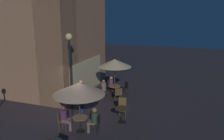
{
  "coord_description": "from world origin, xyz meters",
  "views": [
    {
      "loc": [
        -9.09,
        -5.51,
        5.14
      ],
      "look_at": [
        2.45,
        -1.32,
        2.17
      ],
      "focal_mm": 36.19,
      "sensor_mm": 36.0,
      "label": 1
    }
  ],
  "objects_px": {
    "street_lamp_near_corner": "(70,58)",
    "cafe_table_1": "(115,89)",
    "patron_seated_0": "(93,119)",
    "patron_standing_4": "(81,97)",
    "cafe_chair_0": "(96,123)",
    "patio_umbrella_1": "(115,63)",
    "patio_umbrella_0": "(79,89)",
    "cafe_chair_4": "(111,85)",
    "cafe_chair_6": "(122,105)",
    "patron_seated_2": "(111,84)",
    "cafe_table_2": "(122,112)",
    "cafe_chair_2": "(118,93)",
    "cafe_table_0": "(80,122)",
    "patron_seated_3": "(104,88)",
    "patron_seated_1": "(65,117)",
    "cafe_chair_5": "(102,91)",
    "cafe_chair_3": "(125,87)",
    "cafe_chair_1": "(62,119)"
  },
  "relations": [
    {
      "from": "cafe_chair_0",
      "to": "patron_standing_4",
      "type": "bearing_deg",
      "value": -54.42
    },
    {
      "from": "cafe_table_1",
      "to": "patron_seated_2",
      "type": "bearing_deg",
      "value": 37.43
    },
    {
      "from": "patio_umbrella_0",
      "to": "cafe_chair_6",
      "type": "height_order",
      "value": "patio_umbrella_0"
    },
    {
      "from": "patio_umbrella_1",
      "to": "patron_standing_4",
      "type": "distance_m",
      "value": 3.3
    },
    {
      "from": "street_lamp_near_corner",
      "to": "cafe_table_1",
      "type": "distance_m",
      "value": 4.37
    },
    {
      "from": "patio_umbrella_1",
      "to": "cafe_chair_5",
      "type": "distance_m",
      "value": 1.93
    },
    {
      "from": "cafe_chair_3",
      "to": "cafe_chair_4",
      "type": "distance_m",
      "value": 1.04
    },
    {
      "from": "cafe_table_2",
      "to": "patio_umbrella_1",
      "type": "height_order",
      "value": "patio_umbrella_1"
    },
    {
      "from": "patron_seated_3",
      "to": "cafe_chair_6",
      "type": "bearing_deg",
      "value": -91.83
    },
    {
      "from": "cafe_chair_2",
      "to": "cafe_chair_6",
      "type": "xyz_separation_m",
      "value": [
        -1.77,
        -0.82,
        0.04
      ]
    },
    {
      "from": "cafe_chair_1",
      "to": "cafe_chair_5",
      "type": "bearing_deg",
      "value": 77.84
    },
    {
      "from": "cafe_chair_6",
      "to": "patron_seated_3",
      "type": "relative_size",
      "value": 0.77
    },
    {
      "from": "cafe_table_1",
      "to": "patron_seated_2",
      "type": "relative_size",
      "value": 0.64
    },
    {
      "from": "cafe_chair_1",
      "to": "patron_standing_4",
      "type": "distance_m",
      "value": 2.04
    },
    {
      "from": "cafe_chair_3",
      "to": "patron_seated_1",
      "type": "xyz_separation_m",
      "value": [
        -5.45,
        1.23,
        0.12
      ]
    },
    {
      "from": "street_lamp_near_corner",
      "to": "cafe_chair_1",
      "type": "bearing_deg",
      "value": -167.21
    },
    {
      "from": "patron_seated_0",
      "to": "patron_standing_4",
      "type": "distance_m",
      "value": 2.35
    },
    {
      "from": "patron_standing_4",
      "to": "cafe_table_1",
      "type": "bearing_deg",
      "value": -30.98
    },
    {
      "from": "street_lamp_near_corner",
      "to": "cafe_chair_4",
      "type": "bearing_deg",
      "value": -9.5
    },
    {
      "from": "patio_umbrella_1",
      "to": "cafe_chair_0",
      "type": "distance_m",
      "value": 5.02
    },
    {
      "from": "cafe_chair_6",
      "to": "patron_seated_2",
      "type": "distance_m",
      "value": 3.44
    },
    {
      "from": "patio_umbrella_0",
      "to": "cafe_chair_4",
      "type": "height_order",
      "value": "patio_umbrella_0"
    },
    {
      "from": "patron_seated_1",
      "to": "patio_umbrella_1",
      "type": "bearing_deg",
      "value": 72.76
    },
    {
      "from": "cafe_table_0",
      "to": "cafe_table_1",
      "type": "relative_size",
      "value": 0.92
    },
    {
      "from": "patron_standing_4",
      "to": "patio_umbrella_0",
      "type": "bearing_deg",
      "value": -168.34
    },
    {
      "from": "cafe_table_1",
      "to": "patio_umbrella_0",
      "type": "bearing_deg",
      "value": -179.72
    },
    {
      "from": "cafe_chair_3",
      "to": "cafe_chair_5",
      "type": "relative_size",
      "value": 1.0
    },
    {
      "from": "street_lamp_near_corner",
      "to": "cafe_chair_2",
      "type": "relative_size",
      "value": 4.87
    },
    {
      "from": "cafe_chair_1",
      "to": "cafe_chair_6",
      "type": "relative_size",
      "value": 0.93
    },
    {
      "from": "cafe_chair_2",
      "to": "patron_seated_3",
      "type": "relative_size",
      "value": 0.7
    },
    {
      "from": "cafe_table_0",
      "to": "patron_seated_1",
      "type": "xyz_separation_m",
      "value": [
        -0.12,
        0.72,
        0.17
      ]
    },
    {
      "from": "cafe_chair_6",
      "to": "street_lamp_near_corner",
      "type": "bearing_deg",
      "value": -85.64
    },
    {
      "from": "patron_seated_1",
      "to": "cafe_chair_5",
      "type": "bearing_deg",
      "value": 79.75
    },
    {
      "from": "cafe_chair_0",
      "to": "cafe_chair_4",
      "type": "relative_size",
      "value": 0.9
    },
    {
      "from": "street_lamp_near_corner",
      "to": "patron_seated_3",
      "type": "distance_m",
      "value": 3.79
    },
    {
      "from": "cafe_chair_2",
      "to": "cafe_chair_3",
      "type": "bearing_deg",
      "value": -37.59
    },
    {
      "from": "street_lamp_near_corner",
      "to": "patron_seated_1",
      "type": "xyz_separation_m",
      "value": [
        -1.49,
        -0.49,
        -2.4
      ]
    },
    {
      "from": "cafe_table_2",
      "to": "cafe_chair_2",
      "type": "bearing_deg",
      "value": 22.39
    },
    {
      "from": "street_lamp_near_corner",
      "to": "cafe_table_1",
      "type": "xyz_separation_m",
      "value": [
        3.38,
        -1.18,
        -2.5
      ]
    },
    {
      "from": "patron_seated_0",
      "to": "patron_standing_4",
      "type": "xyz_separation_m",
      "value": [
        1.78,
        1.52,
        0.24
      ]
    },
    {
      "from": "cafe_chair_2",
      "to": "cafe_chair_4",
      "type": "xyz_separation_m",
      "value": [
        1.34,
        0.97,
        0.01
      ]
    },
    {
      "from": "cafe_chair_5",
      "to": "patron_seated_0",
      "type": "relative_size",
      "value": 0.72
    },
    {
      "from": "cafe_table_2",
      "to": "patron_seated_3",
      "type": "bearing_deg",
      "value": 36.48
    },
    {
      "from": "patron_seated_1",
      "to": "cafe_table_2",
      "type": "bearing_deg",
      "value": 27.48
    },
    {
      "from": "cafe_table_0",
      "to": "patron_seated_3",
      "type": "relative_size",
      "value": 0.56
    },
    {
      "from": "cafe_chair_1",
      "to": "patio_umbrella_1",
      "type": "bearing_deg",
      "value": 71.15
    },
    {
      "from": "cafe_table_0",
      "to": "patron_seated_3",
      "type": "distance_m",
      "value": 4.29
    },
    {
      "from": "cafe_chair_1",
      "to": "patron_seated_2",
      "type": "xyz_separation_m",
      "value": [
        5.42,
        -0.43,
        0.13
      ]
    },
    {
      "from": "cafe_table_1",
      "to": "cafe_table_0",
      "type": "bearing_deg",
      "value": -179.72
    },
    {
      "from": "cafe_chair_0",
      "to": "patron_seated_2",
      "type": "height_order",
      "value": "patron_seated_2"
    }
  ]
}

